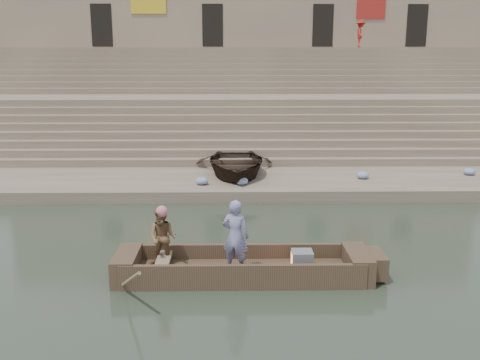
{
  "coord_description": "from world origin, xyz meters",
  "views": [
    {
      "loc": [
        -0.82,
        -10.93,
        4.85
      ],
      "look_at": [
        -0.59,
        3.53,
        1.4
      ],
      "focal_mm": 39.74,
      "sensor_mm": 36.0,
      "label": 1
    }
  ],
  "objects_px": {
    "standing_man": "(236,236)",
    "pedestrian": "(361,34)",
    "television": "(302,260)",
    "beached_rowboat": "(235,163)",
    "main_rowboat": "(243,273)",
    "rowing_man": "(163,238)"
  },
  "relations": [
    {
      "from": "television",
      "to": "beached_rowboat",
      "type": "relative_size",
      "value": 0.11
    },
    {
      "from": "standing_man",
      "to": "beached_rowboat",
      "type": "distance_m",
      "value": 8.78
    },
    {
      "from": "main_rowboat",
      "to": "rowing_man",
      "type": "relative_size",
      "value": 3.78
    },
    {
      "from": "standing_man",
      "to": "main_rowboat",
      "type": "bearing_deg",
      "value": -115.36
    },
    {
      "from": "rowing_man",
      "to": "beached_rowboat",
      "type": "height_order",
      "value": "rowing_man"
    },
    {
      "from": "standing_man",
      "to": "television",
      "type": "xyz_separation_m",
      "value": [
        1.46,
        0.16,
        -0.61
      ]
    },
    {
      "from": "rowing_man",
      "to": "pedestrian",
      "type": "bearing_deg",
      "value": 78.22
    },
    {
      "from": "beached_rowboat",
      "to": "main_rowboat",
      "type": "bearing_deg",
      "value": -90.29
    },
    {
      "from": "main_rowboat",
      "to": "beached_rowboat",
      "type": "height_order",
      "value": "beached_rowboat"
    },
    {
      "from": "rowing_man",
      "to": "pedestrian",
      "type": "relative_size",
      "value": 0.82
    },
    {
      "from": "television",
      "to": "pedestrian",
      "type": "distance_m",
      "value": 23.24
    },
    {
      "from": "main_rowboat",
      "to": "beached_rowboat",
      "type": "distance_m",
      "value": 8.66
    },
    {
      "from": "rowing_man",
      "to": "television",
      "type": "distance_m",
      "value": 3.11
    },
    {
      "from": "standing_man",
      "to": "rowing_man",
      "type": "relative_size",
      "value": 1.22
    },
    {
      "from": "standing_man",
      "to": "television",
      "type": "bearing_deg",
      "value": -154.75
    },
    {
      "from": "standing_man",
      "to": "pedestrian",
      "type": "height_order",
      "value": "pedestrian"
    },
    {
      "from": "main_rowboat",
      "to": "television",
      "type": "bearing_deg",
      "value": 0.0
    },
    {
      "from": "standing_man",
      "to": "beached_rowboat",
      "type": "xyz_separation_m",
      "value": [
        0.06,
        8.78,
        -0.17
      ]
    },
    {
      "from": "rowing_man",
      "to": "television",
      "type": "bearing_deg",
      "value": 7.93
    },
    {
      "from": "main_rowboat",
      "to": "standing_man",
      "type": "distance_m",
      "value": 0.94
    },
    {
      "from": "rowing_man",
      "to": "television",
      "type": "height_order",
      "value": "rowing_man"
    },
    {
      "from": "beached_rowboat",
      "to": "pedestrian",
      "type": "bearing_deg",
      "value": 58.93
    }
  ]
}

